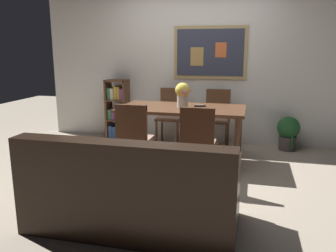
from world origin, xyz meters
TOP-DOWN VIEW (x-y plane):
  - ground_plane at (0.00, 0.00)m, footprint 12.00×12.00m
  - wall_back_with_painting at (0.00, 1.62)m, footprint 5.20×0.14m
  - dining_table at (-0.01, 0.49)m, footprint 1.70×0.89m
  - dining_chair_near_right at (0.35, -0.32)m, footprint 0.40×0.41m
  - dining_chair_near_left at (-0.42, -0.30)m, footprint 0.40×0.41m
  - dining_chair_far_right at (0.40, 1.28)m, footprint 0.40×0.41m
  - dining_chair_far_left at (-0.35, 1.28)m, footprint 0.40×0.41m
  - leather_couch at (-0.05, -1.45)m, footprint 1.80×0.84m
  - bookshelf at (-1.31, 1.36)m, footprint 0.36×0.28m
  - potted_ivy at (1.48, 1.37)m, footprint 0.34×0.34m
  - flower_vase at (-0.00, 0.48)m, footprint 0.21×0.21m
  - tv_remote at (0.22, 0.59)m, footprint 0.16×0.09m

SIDE VIEW (x-z plane):
  - ground_plane at x=0.00m, z-range 0.00..0.00m
  - potted_ivy at x=1.48m, z-range 0.00..0.57m
  - leather_couch at x=-0.05m, z-range -0.11..0.73m
  - bookshelf at x=-1.31m, z-range -0.03..0.99m
  - dining_chair_near_right at x=0.35m, z-range 0.08..0.99m
  - dining_chair_near_left at x=-0.42m, z-range 0.08..0.99m
  - dining_chair_far_right at x=0.40m, z-range 0.08..0.99m
  - dining_chair_far_left at x=-0.35m, z-range 0.08..0.99m
  - dining_table at x=-0.01m, z-range 0.29..1.04m
  - tv_remote at x=0.22m, z-range 0.75..0.78m
  - flower_vase at x=0.00m, z-range 0.78..1.11m
  - wall_back_with_painting at x=0.00m, z-range 0.00..2.60m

